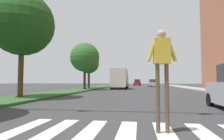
# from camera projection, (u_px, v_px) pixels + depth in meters

# --- Properties ---
(ground_plane) EXTENTS (140.00, 140.00, 0.00)m
(ground_plane) POSITION_uv_depth(u_px,v_px,m) (140.00, 89.00, 27.74)
(ground_plane) COLOR #38383A
(crosswalk) EXTENTS (6.75, 2.20, 0.01)m
(crosswalk) POSITION_uv_depth(u_px,v_px,m) (146.00, 132.00, 4.49)
(crosswalk) COLOR silver
(crosswalk) RESTS_ON ground_plane
(median_strip) EXTENTS (3.56, 64.00, 0.15)m
(median_strip) POSITION_uv_depth(u_px,v_px,m) (84.00, 89.00, 26.94)
(median_strip) COLOR #2D5B28
(median_strip) RESTS_ON ground_plane
(tree_mid) EXTENTS (4.55, 4.55, 7.47)m
(tree_mid) POSITION_uv_depth(u_px,v_px,m) (22.00, 24.00, 13.36)
(tree_mid) COLOR #4C3823
(tree_mid) RESTS_ON median_strip
(tree_far) EXTENTS (4.08, 4.08, 6.45)m
(tree_far) POSITION_uv_depth(u_px,v_px,m) (85.00, 57.00, 25.99)
(tree_far) COLOR #4C3823
(tree_far) RESTS_ON median_strip
(tree_distant) EXTENTS (3.28, 3.28, 5.62)m
(tree_distant) POSITION_uv_depth(u_px,v_px,m) (89.00, 64.00, 30.47)
(tree_distant) COLOR #4C3823
(tree_distant) RESTS_ON median_strip
(sidewalk_right) EXTENTS (3.00, 64.00, 0.15)m
(sidewalk_right) POSITION_uv_depth(u_px,v_px,m) (206.00, 90.00, 24.53)
(sidewalk_right) COLOR #9E9991
(sidewalk_right) RESTS_ON ground_plane
(pedestrian_performer) EXTENTS (0.75, 0.30, 2.49)m
(pedestrian_performer) POSITION_uv_depth(u_px,v_px,m) (162.00, 63.00, 4.52)
(pedestrian_performer) COLOR brown
(pedestrian_performer) RESTS_ON ground_plane
(sedan_midblock) EXTENTS (2.21, 4.74, 1.69)m
(sedan_midblock) POSITION_uv_depth(u_px,v_px,m) (117.00, 84.00, 29.31)
(sedan_midblock) COLOR silver
(sedan_midblock) RESTS_ON ground_plane
(sedan_distant) EXTENTS (2.04, 4.47, 1.63)m
(sedan_distant) POSITION_uv_depth(u_px,v_px,m) (153.00, 83.00, 40.73)
(sedan_distant) COLOR #B7B7BC
(sedan_distant) RESTS_ON ground_plane
(sedan_far_horizon) EXTENTS (2.16, 4.18, 1.74)m
(sedan_far_horizon) POSITION_uv_depth(u_px,v_px,m) (137.00, 83.00, 53.10)
(sedan_far_horizon) COLOR maroon
(sedan_far_horizon) RESTS_ON ground_plane
(truck_box_delivery) EXTENTS (2.40, 6.20, 3.10)m
(truck_box_delivery) POSITION_uv_depth(u_px,v_px,m) (120.00, 79.00, 29.51)
(truck_box_delivery) COLOR gray
(truck_box_delivery) RESTS_ON ground_plane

